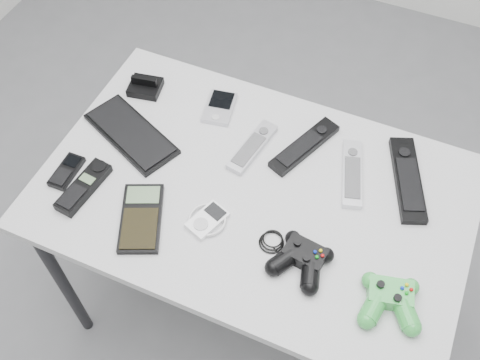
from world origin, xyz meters
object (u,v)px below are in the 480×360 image
at_px(remote_black_a, 304,146).
at_px(controller_black, 302,258).
at_px(pda_keyboard, 131,133).
at_px(remote_silver_b, 352,173).
at_px(desk, 254,204).
at_px(pda, 220,107).
at_px(remote_silver_a, 252,147).
at_px(mobile_phone, 66,171).
at_px(remote_black_b, 408,179).
at_px(calculator, 141,218).
at_px(controller_green, 390,299).
at_px(mp3_player, 207,220).
at_px(cordless_handset, 84,187).

distance_m(remote_black_a, controller_black, 0.33).
distance_m(pda_keyboard, remote_silver_b, 0.59).
height_order(desk, pda, pda).
distance_m(remote_silver_a, remote_black_a, 0.14).
relative_size(remote_silver_b, mobile_phone, 1.93).
relative_size(desk, controller_black, 4.77).
height_order(remote_black_a, remote_silver_b, remote_black_a).
height_order(pda, remote_silver_b, remote_silver_b).
xyz_separation_m(pda, remote_black_b, (0.53, -0.03, 0.00)).
distance_m(mobile_phone, calculator, 0.25).
xyz_separation_m(calculator, controller_green, (0.60, 0.03, 0.01)).
distance_m(desk, mp3_player, 0.16).
bearing_deg(remote_silver_a, mp3_player, -83.45).
distance_m(remote_black_a, controller_green, 0.46).
relative_size(calculator, mp3_player, 1.93).
height_order(remote_silver_b, calculator, remote_silver_b).
distance_m(pda_keyboard, remote_silver_a, 0.32).
distance_m(remote_black_b, cordless_handset, 0.80).
distance_m(desk, controller_black, 0.24).
distance_m(cordless_handset, mp3_player, 0.32).
xyz_separation_m(desk, pda_keyboard, (-0.37, 0.03, 0.07)).
xyz_separation_m(cordless_handset, controller_green, (0.77, 0.01, 0.01)).
bearing_deg(remote_silver_b, cordless_handset, -169.37).
height_order(desk, remote_silver_a, remote_silver_a).
bearing_deg(pda, desk, -57.98).
bearing_deg(controller_green, remote_silver_b, 106.72).
bearing_deg(controller_green, mp3_player, 162.72).
relative_size(pda_keyboard, mp3_player, 2.83).
relative_size(remote_silver_a, cordless_handset, 1.11).
bearing_deg(mobile_phone, remote_black_a, 29.65).
relative_size(remote_silver_b, mp3_player, 2.10).
relative_size(remote_black_a, remote_black_b, 0.87).
xyz_separation_m(remote_silver_b, controller_green, (0.17, -0.30, 0.01)).
bearing_deg(controller_green, remote_silver_a, 134.14).
bearing_deg(controller_black, mobile_phone, -172.61).
xyz_separation_m(remote_silver_b, mobile_phone, (-0.66, -0.28, -0.00)).
relative_size(pda_keyboard, cordless_handset, 1.66).
height_order(remote_black_b, controller_green, controller_green).
relative_size(pda, mobile_phone, 1.10).
relative_size(pda, remote_black_b, 0.46).
height_order(desk, mobile_phone, mobile_phone).
relative_size(mobile_phone, cordless_handset, 0.64).
relative_size(desk, cordless_handset, 6.39).
bearing_deg(remote_black_b, pda, 154.86).
distance_m(mobile_phone, cordless_handset, 0.07).
height_order(desk, remote_black_b, remote_black_b).
bearing_deg(cordless_handset, controller_black, 8.69).
height_order(remote_silver_a, mobile_phone, remote_silver_a).
relative_size(cordless_handset, controller_black, 0.75).
bearing_deg(remote_silver_a, cordless_handset, -129.85).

